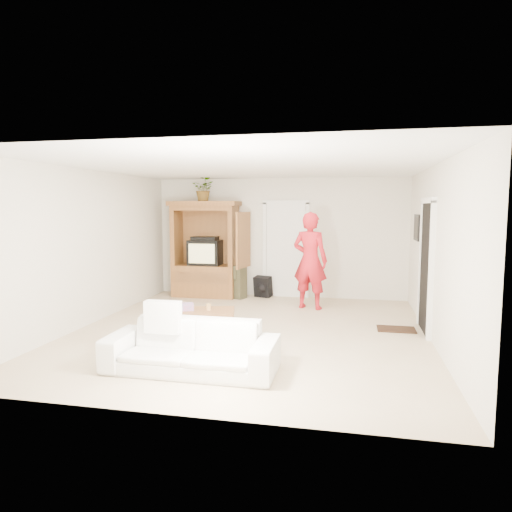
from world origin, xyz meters
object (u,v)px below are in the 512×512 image
at_px(sofa, 191,347).
at_px(man, 310,261).
at_px(armoire, 206,255).
at_px(coffee_table, 198,314).

bearing_deg(sofa, man, 74.12).
distance_m(armoire, man, 2.48).
bearing_deg(man, armoire, -3.24).
relative_size(man, sofa, 0.91).
bearing_deg(coffee_table, man, 43.82).
xyz_separation_m(armoire, sofa, (1.27, -4.51, -0.61)).
bearing_deg(coffee_table, armoire, 92.42).
distance_m(man, coffee_table, 2.81).
xyz_separation_m(armoire, man, (2.36, -0.77, 0.03)).
xyz_separation_m(man, coffee_table, (-1.49, -2.31, -0.59)).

